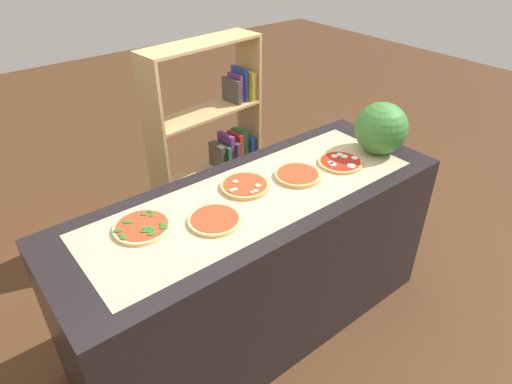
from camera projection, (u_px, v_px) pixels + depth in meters
The scene contains 10 objects.
ground_plane at pixel (256, 321), 2.69m from camera, with size 12.00×12.00×0.00m, color #4C2D19.
counter at pixel (256, 265), 2.44m from camera, with size 2.05×0.74×0.92m, color black.
parchment_paper at pixel (256, 195), 2.19m from camera, with size 1.73×0.56×0.00m, color tan.
pizza_spinach_0 at pixel (142, 227), 1.96m from camera, with size 0.26×0.26×0.03m.
pizza_plain_1 at pixel (215, 220), 2.01m from camera, with size 0.24×0.24×0.02m.
pizza_mushroom_2 at pixel (245, 186), 2.24m from camera, with size 0.25×0.25×0.03m.
pizza_plain_3 at pixel (297, 175), 2.34m from camera, with size 0.25×0.25×0.02m.
pizza_mozzarella_4 at pixel (340, 162), 2.45m from camera, with size 0.25×0.25×0.02m.
watermelon at pixel (381, 128), 2.50m from camera, with size 0.30×0.30×0.30m, color #387A33.
bookshelf at pixel (219, 147), 3.24m from camera, with size 0.86×0.33×1.40m.
Camera 1 is at (-1.14, -1.43, 2.13)m, focal length 31.26 mm.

